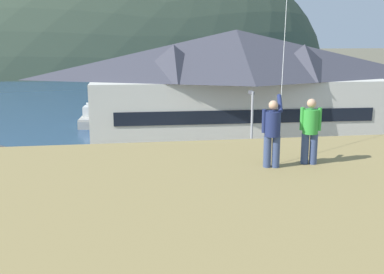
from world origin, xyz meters
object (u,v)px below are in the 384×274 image
object	(u,v)px
moored_boat_wharfside	(91,119)
parked_car_back_row_left	(266,190)
storage_shed_waterside	(194,118)
parked_car_lone_by_shed	(84,200)
wharf_dock	(121,118)
moored_boat_outer_mooring	(148,111)
person_companion	(310,129)
parked_car_mid_row_center	(299,234)
parked_car_mid_row_near	(159,240)
moored_boat_inner_slip	(93,115)
harbor_lodge	(236,85)
person_kite_flyer	(272,131)
parking_light_pole	(252,129)

from	to	relation	value
moored_boat_wharfside	parked_car_back_row_left	distance (m)	30.21
storage_shed_waterside	parked_car_lone_by_shed	xyz separation A→B (m)	(-8.74, -17.40, -1.29)
wharf_dock	parked_car_lone_by_shed	xyz separation A→B (m)	(-2.09, -29.96, 0.71)
moored_boat_outer_mooring	person_companion	bearing A→B (deg)	-87.93
storage_shed_waterside	parked_car_mid_row_center	xyz separation A→B (m)	(1.21, -23.44, -1.29)
parked_car_mid_row_near	moored_boat_inner_slip	bearing A→B (deg)	97.51
harbor_lodge	parked_car_back_row_left	distance (m)	17.09
wharf_dock	parked_car_mid_row_near	size ratio (longest dim) A/B	3.61
person_kite_flyer	harbor_lodge	bearing A→B (deg)	78.00
storage_shed_waterside	moored_boat_wharfside	distance (m)	14.68
storage_shed_waterside	moored_boat_outer_mooring	bearing A→B (deg)	102.70
harbor_lodge	parked_car_mid_row_near	size ratio (longest dim) A/B	6.40
storage_shed_waterside	parked_car_lone_by_shed	distance (m)	19.51
moored_boat_wharfside	parking_light_pole	xyz separation A→B (m)	(11.98, -22.89, 2.95)
parked_car_back_row_left	parked_car_mid_row_center	distance (m)	6.20
moored_boat_wharfside	parked_car_mid_row_near	distance (m)	34.17
moored_boat_outer_mooring	parked_car_mid_row_center	world-z (taller)	moored_boat_outer_mooring
storage_shed_waterside	person_companion	xyz separation A→B (m)	(-1.69, -31.02, 5.13)
parked_car_mid_row_center	parked_car_lone_by_shed	bearing A→B (deg)	148.73
person_companion	wharf_dock	bearing A→B (deg)	96.48
parked_car_mid_row_near	person_companion	distance (m)	10.72
storage_shed_waterside	harbor_lodge	bearing A→B (deg)	-13.23
parked_car_mid_row_near	parked_car_lone_by_shed	size ratio (longest dim) A/B	0.99
moored_boat_wharfside	parked_car_lone_by_shed	xyz separation A→B (m)	(1.20, -28.07, 0.34)
moored_boat_inner_slip	parking_light_pole	world-z (taller)	parking_light_pole
parked_car_mid_row_near	parked_car_lone_by_shed	distance (m)	6.79
moored_boat_wharfside	moored_boat_inner_slip	bearing A→B (deg)	87.92
moored_boat_inner_slip	parked_car_lone_by_shed	world-z (taller)	moored_boat_inner_slip
wharf_dock	parked_car_mid_row_center	size ratio (longest dim) A/B	3.62
parked_car_mid_row_center	person_kite_flyer	bearing A→B (deg)	-117.19
parked_car_mid_row_near	moored_boat_outer_mooring	bearing A→B (deg)	87.33
parking_light_pole	parked_car_back_row_left	bearing A→B (deg)	-94.99
storage_shed_waterside	parked_car_mid_row_near	bearing A→B (deg)	-102.49
harbor_lodge	parked_car_mid_row_center	bearing A→B (deg)	-96.23
wharf_dock	person_kite_flyer	distance (m)	44.50
moored_boat_inner_slip	parked_car_back_row_left	distance (m)	32.11
person_kite_flyer	moored_boat_wharfside	bearing A→B (deg)	99.71
moored_boat_outer_mooring	parked_car_mid_row_near	size ratio (longest dim) A/B	1.47
storage_shed_waterside	person_companion	size ratio (longest dim) A/B	3.98
parked_car_mid_row_near	person_companion	xyz separation A→B (m)	(3.44, -7.88, 6.42)
harbor_lodge	moored_boat_inner_slip	xyz separation A→B (m)	(-13.53, 13.61, -4.75)
person_companion	harbor_lodge	bearing A→B (deg)	79.92
moored_boat_inner_slip	person_kite_flyer	world-z (taller)	person_kite_flyer
wharf_dock	moored_boat_outer_mooring	size ratio (longest dim) A/B	2.45
moored_boat_wharfside	parked_car_lone_by_shed	size ratio (longest dim) A/B	1.45
harbor_lodge	storage_shed_waterside	bearing A→B (deg)	166.77
harbor_lodge	parked_car_mid_row_near	xyz separation A→B (m)	(-8.80, -22.28, -4.40)
parked_car_mid_row_near	parked_car_mid_row_center	size ratio (longest dim) A/B	1.00
parked_car_mid_row_center	parking_light_pole	xyz separation A→B (m)	(0.83, 11.22, 2.60)
moored_boat_outer_mooring	wharf_dock	bearing A→B (deg)	-144.81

